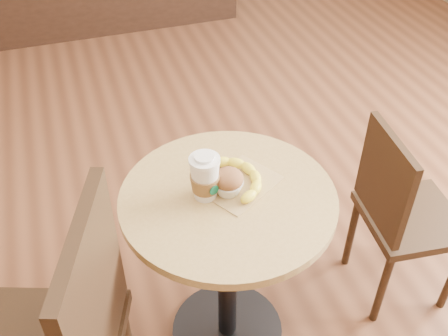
# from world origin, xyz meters

# --- Properties ---
(cafe_table) EXTENTS (0.69, 0.69, 0.75)m
(cafe_table) POSITION_xyz_m (0.06, 0.05, 0.53)
(cafe_table) COLOR black
(cafe_table) RESTS_ON ground
(chair_right) EXTENTS (0.40, 0.40, 0.82)m
(chair_right) POSITION_xyz_m (0.76, 0.06, 0.45)
(chair_right) COLOR black
(chair_right) RESTS_ON ground
(kraft_bag) EXTENTS (0.30, 0.28, 0.00)m
(kraft_bag) POSITION_xyz_m (0.11, 0.09, 0.75)
(kraft_bag) COLOR tan
(kraft_bag) RESTS_ON cafe_table
(coffee_cup) EXTENTS (0.10, 0.10, 0.16)m
(coffee_cup) POSITION_xyz_m (-0.01, 0.07, 0.82)
(coffee_cup) COLOR silver
(coffee_cup) RESTS_ON cafe_table
(muffin) EXTENTS (0.10, 0.10, 0.09)m
(muffin) POSITION_xyz_m (0.06, 0.06, 0.80)
(muffin) COLOR silver
(muffin) RESTS_ON kraft_bag
(banana) EXTENTS (0.16, 0.26, 0.03)m
(banana) POSITION_xyz_m (0.12, 0.10, 0.77)
(banana) COLOR yellow
(banana) RESTS_ON kraft_bag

